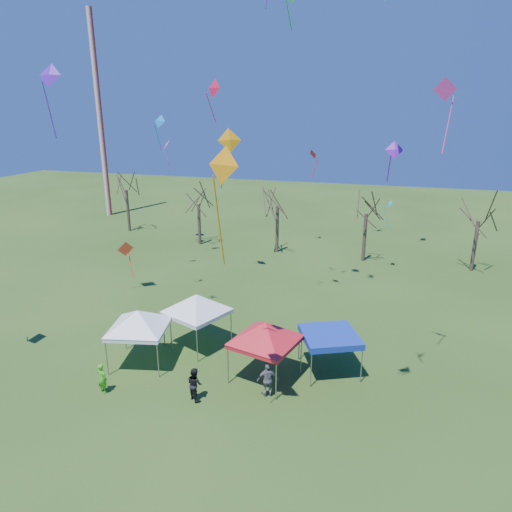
{
  "coord_description": "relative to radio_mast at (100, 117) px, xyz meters",
  "views": [
    {
      "loc": [
        8.19,
        -17.61,
        13.54
      ],
      "look_at": [
        1.94,
        3.0,
        6.58
      ],
      "focal_mm": 32.0,
      "sensor_mm": 36.0,
      "label": 1
    }
  ],
  "objects": [
    {
      "name": "kite_11",
      "position": [
        23.16,
        -19.15,
        2.44
      ],
      "size": [
        1.35,
        1.09,
        3.05
      ],
      "rotation": [
        0.0,
        0.0,
        5.71
      ],
      "color": "red",
      "rests_on": "ground"
    },
    {
      "name": "person_green",
      "position": [
        23.17,
        -35.02,
        -11.7
      ],
      "size": [
        0.67,
        0.53,
        1.6
      ],
      "primitive_type": "imported",
      "rotation": [
        0.0,
        0.0,
        2.86
      ],
      "color": "#42C21F",
      "rests_on": "ground"
    },
    {
      "name": "radio_mast",
      "position": [
        0.0,
        0.0,
        0.0
      ],
      "size": [
        0.7,
        0.7,
        25.0
      ],
      "primitive_type": "cylinder",
      "color": "silver",
      "rests_on": "ground"
    },
    {
      "name": "kite_17",
      "position": [
        37.98,
        -29.09,
        1.8
      ],
      "size": [
        1.1,
        0.78,
        3.25
      ],
      "rotation": [
        0.0,
        0.0,
        2.72
      ],
      "color": "#FE38A6",
      "rests_on": "ground"
    },
    {
      "name": "kite_2",
      "position": [
        14.11,
        -10.72,
        -0.11
      ],
      "size": [
        1.5,
        1.03,
        3.42
      ],
      "rotation": [
        0.0,
        0.0,
        5.97
      ],
      "color": "blue",
      "rests_on": "ground"
    },
    {
      "name": "tent_blue",
      "position": [
        33.66,
        -29.77,
        -10.44
      ],
      "size": [
        3.78,
        3.78,
        2.24
      ],
      "rotation": [
        0.0,
        0.0,
        0.43
      ],
      "color": "gray",
      "rests_on": "ground"
    },
    {
      "name": "tent_red",
      "position": [
        30.58,
        -31.43,
        -9.49
      ],
      "size": [
        4.11,
        4.11,
        3.74
      ],
      "rotation": [
        0.0,
        0.0,
        -0.24
      ],
      "color": "gray",
      "rests_on": "ground"
    },
    {
      "name": "kite_22",
      "position": [
        35.95,
        -12.48,
        -6.61
      ],
      "size": [
        0.87,
        0.98,
        2.71
      ],
      "rotation": [
        0.0,
        0.0,
        5.08
      ],
      "color": "#0EB6D2",
      "rests_on": "ground"
    },
    {
      "name": "tent_white_mid",
      "position": [
        25.76,
        -29.17,
        -9.46
      ],
      "size": [
        3.96,
        3.96,
        3.77
      ],
      "rotation": [
        0.0,
        0.0,
        -0.39
      ],
      "color": "gray",
      "rests_on": "ground"
    },
    {
      "name": "tent_white_west",
      "position": [
        23.54,
        -31.96,
        -9.54
      ],
      "size": [
        4.07,
        4.07,
        3.67
      ],
      "rotation": [
        0.0,
        0.0,
        0.22
      ],
      "color": "gray",
      "rests_on": "ground"
    },
    {
      "name": "tree_4",
      "position": [
        43.36,
        -10.0,
        -6.44
      ],
      "size": [
        3.58,
        3.58,
        7.89
      ],
      "color": "#3D2D21",
      "rests_on": "ground"
    },
    {
      "name": "ground",
      "position": [
        28.0,
        -34.0,
        -12.5
      ],
      "size": [
        140.0,
        140.0,
        0.0
      ],
      "primitive_type": "plane",
      "color": "#2A4717",
      "rests_on": "ground"
    },
    {
      "name": "kite_25",
      "position": [
        36.09,
        -33.26,
        -0.47
      ],
      "size": [
        0.74,
        0.44,
        1.56
      ],
      "rotation": [
        0.0,
        0.0,
        0.22
      ],
      "color": "purple",
      "rests_on": "ground"
    },
    {
      "name": "tree_3",
      "position": [
        34.03,
        -9.96,
        -6.42
      ],
      "size": [
        3.59,
        3.59,
        7.91
      ],
      "color": "#3D2D21",
      "rests_on": "ground"
    },
    {
      "name": "kite_19",
      "position": [
        30.22,
        -17.02,
        -2.24
      ],
      "size": [
        0.88,
        0.88,
        2.14
      ],
      "rotation": [
        0.0,
        0.0,
        2.35
      ],
      "color": "red",
      "rests_on": "ground"
    },
    {
      "name": "tree_1",
      "position": [
        17.23,
        -9.35,
        -6.71
      ],
      "size": [
        3.42,
        3.42,
        7.54
      ],
      "color": "#3D2D21",
      "rests_on": "ground"
    },
    {
      "name": "tree_0",
      "position": [
        7.15,
        -6.62,
        -6.01
      ],
      "size": [
        3.83,
        3.83,
        8.44
      ],
      "color": "#3D2D21",
      "rests_on": "ground"
    },
    {
      "name": "person_dark",
      "position": [
        27.81,
        -34.2,
        -11.65
      ],
      "size": [
        1.04,
        0.99,
        1.7
      ],
      "primitive_type": "imported",
      "rotation": [
        0.0,
        0.0,
        2.55
      ],
      "color": "black",
      "rests_on": "ground"
    },
    {
      "name": "kite_1",
      "position": [
        21.95,
        -30.13,
        -6.53
      ],
      "size": [
        0.88,
        0.96,
        2.18
      ],
      "rotation": [
        0.0,
        0.0,
        4.02
      ],
      "color": "#F23E16",
      "rests_on": "ground"
    },
    {
      "name": "person_grey",
      "position": [
        31.14,
        -32.95,
        -11.58
      ],
      "size": [
        1.16,
        0.85,
        1.83
      ],
      "primitive_type": "imported",
      "rotation": [
        0.0,
        0.0,
        3.57
      ],
      "color": "slate",
      "rests_on": "ground"
    },
    {
      "name": "kite_27",
      "position": [
        30.02,
        -34.74,
        -0.14
      ],
      "size": [
        0.97,
        0.87,
        2.34
      ],
      "rotation": [
        0.0,
        0.0,
        0.66
      ],
      "color": "orange",
      "rests_on": "ground"
    },
    {
      "name": "kite_13",
      "position": [
        15.52,
        -12.32,
        -2.18
      ],
      "size": [
        1.13,
        1.26,
        2.72
      ],
      "rotation": [
        0.0,
        0.0,
        5.27
      ],
      "color": "#E833A9",
      "rests_on": "ground"
    },
    {
      "name": "tree_2",
      "position": [
        25.63,
        -9.62,
        -6.21
      ],
      "size": [
        3.71,
        3.71,
        8.18
      ],
      "color": "#3D2D21",
      "rests_on": "ground"
    },
    {
      "name": "kite_8",
      "position": [
        15.88,
        -27.23,
        2.93
      ],
      "size": [
        1.54,
        0.79,
        4.43
      ],
      "rotation": [
        0.0,
        0.0,
        0.06
      ],
      "color": "#571BBF",
      "rests_on": "ground"
    },
    {
      "name": "kite_5",
      "position": [
        30.52,
        -36.87,
        -0.84
      ],
      "size": [
        1.39,
        0.85,
        4.36
      ],
      "rotation": [
        0.0,
        0.0,
        5.93
      ],
      "color": "orange",
      "rests_on": "ground"
    }
  ]
}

